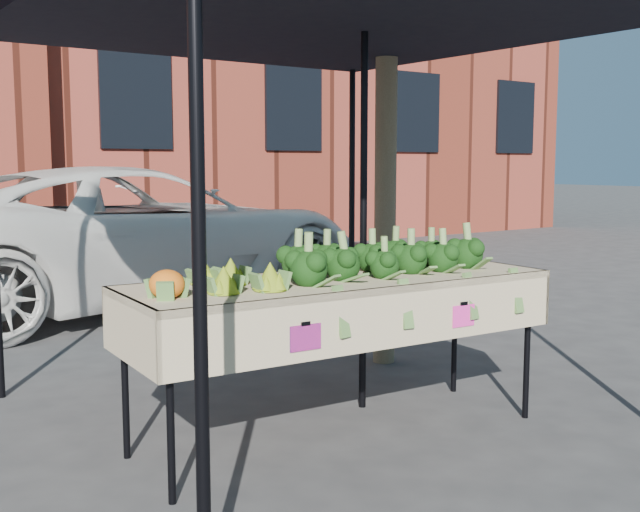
# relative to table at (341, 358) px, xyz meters

# --- Properties ---
(ground) EXTENTS (90.00, 90.00, 0.00)m
(ground) POSITION_rel_table_xyz_m (-0.18, 0.00, -0.45)
(ground) COLOR #323235
(table) EXTENTS (2.45, 0.95, 0.90)m
(table) POSITION_rel_table_xyz_m (0.00, 0.00, 0.00)
(table) COLOR #C5B18F
(table) RESTS_ON ground
(canopy) EXTENTS (3.16, 3.16, 2.74)m
(canopy) POSITION_rel_table_xyz_m (0.08, 0.42, 0.92)
(canopy) COLOR black
(canopy) RESTS_ON ground
(broccoli_heap) EXTENTS (1.35, 0.55, 0.24)m
(broccoli_heap) POSITION_rel_table_xyz_m (0.27, 0.03, 0.57)
(broccoli_heap) COLOR black
(broccoli_heap) RESTS_ON table
(romanesco_cluster) EXTENTS (0.41, 0.55, 0.18)m
(romanesco_cluster) POSITION_rel_table_xyz_m (-0.67, 0.04, 0.54)
(romanesco_cluster) COLOR #92A422
(romanesco_cluster) RESTS_ON table
(cauliflower_pair) EXTENTS (0.18, 0.18, 0.17)m
(cauliflower_pair) POSITION_rel_table_xyz_m (-1.05, -0.05, 0.53)
(cauliflower_pair) COLOR orange
(cauliflower_pair) RESTS_ON table
(vehicle) EXTENTS (1.80, 2.64, 5.36)m
(vehicle) POSITION_rel_table_xyz_m (0.68, 4.67, 2.23)
(vehicle) COLOR white
(vehicle) RESTS_ON ground
(street_tree) EXTENTS (2.41, 2.41, 4.75)m
(street_tree) POSITION_rel_table_xyz_m (1.26, 1.12, 1.93)
(street_tree) COLOR #1E4C14
(street_tree) RESTS_ON ground
(building_right) EXTENTS (12.00, 8.00, 8.50)m
(building_right) POSITION_rel_table_xyz_m (6.82, 12.50, 3.80)
(building_right) COLOR maroon
(building_right) RESTS_ON ground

